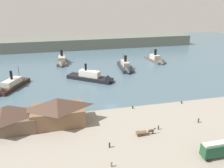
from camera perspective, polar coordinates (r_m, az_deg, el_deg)
name	(u,v)px	position (r m, az deg, el deg)	size (l,w,h in m)	color
ground_plane	(112,107)	(88.33, -0.11, -5.60)	(320.00, 320.00, 0.00)	#476070
quay_promenade	(129,138)	(69.64, 4.15, -12.99)	(110.00, 36.00, 1.20)	gray
seawall_edge	(114,110)	(84.98, 0.45, -6.35)	(110.00, 0.80, 1.00)	slate
ferry_shed_central_terminal	(4,118)	(77.30, -24.72, -7.58)	(18.72, 10.37, 7.51)	brown
ferry_shed_west_terminal	(58,111)	(75.38, -13.01, -6.39)	(16.40, 10.14, 8.47)	brown
street_tram	(219,148)	(65.71, 24.51, -14.05)	(9.00, 2.67, 4.40)	#1E4C2D
horse_cart	(145,132)	(70.01, 8.01, -11.47)	(5.92, 1.47, 1.87)	brown
pedestrian_by_tram	(112,164)	(58.49, -0.12, -18.89)	(0.38, 0.38, 1.54)	#6B5B4C
pedestrian_near_east_shed	(198,120)	(80.28, 20.25, -8.28)	(0.44, 0.44, 1.76)	#33384C
pedestrian_standing_center	(158,127)	(73.28, 11.19, -10.28)	(0.40, 0.40, 1.60)	#33384C
pedestrian_near_cart	(109,145)	(64.41, -0.61, -14.57)	(0.43, 0.43, 1.72)	#232328
mooring_post_west	(182,102)	(92.02, 16.52, -4.25)	(0.44, 0.44, 0.90)	black
mooring_post_center_west	(133,107)	(84.76, 5.07, -5.64)	(0.44, 0.44, 0.90)	black
ferry_approaching_west	(62,62)	(145.19, -12.05, 5.30)	(6.92, 17.38, 9.80)	#514C47
ferry_outer_harbor	(95,78)	(114.77, -4.19, 1.51)	(23.58, 19.65, 9.88)	black
ferry_moored_east	(126,67)	(131.50, 3.41, 4.05)	(7.49, 21.35, 9.65)	#23282D
ferry_near_quay	(9,87)	(112.88, -23.70, -0.63)	(14.52, 21.45, 10.44)	black
ferry_approaching_east	(157,60)	(150.29, 10.84, 5.77)	(7.59, 20.29, 9.44)	#514C47
far_headland	(80,42)	(191.18, -7.81, 9.97)	(180.00, 24.00, 8.00)	#60665B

